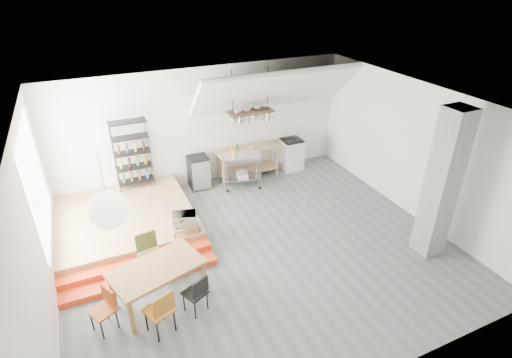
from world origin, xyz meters
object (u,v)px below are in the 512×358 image
dining_table (157,271)px  mini_fridge (199,172)px  stove (291,154)px  rolling_cart (242,166)px

dining_table → mini_fridge: bearing=46.5°
stove → dining_table: bearing=-141.8°
mini_fridge → rolling_cart: bearing=-24.8°
stove → dining_table: (-4.77, -3.75, 0.19)m
stove → dining_table: stove is taller
stove → rolling_cart: (-1.76, -0.46, 0.14)m
stove → mini_fridge: bearing=179.1°
stove → mini_fridge: stove is taller
rolling_cart → stove: bearing=27.9°
dining_table → mini_fridge: (1.92, 3.79, -0.22)m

